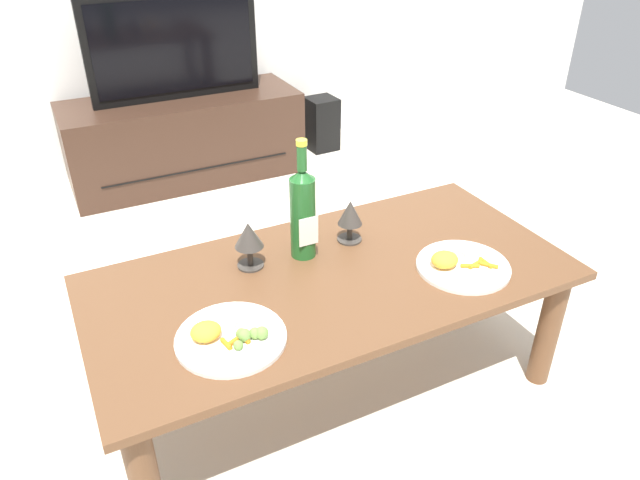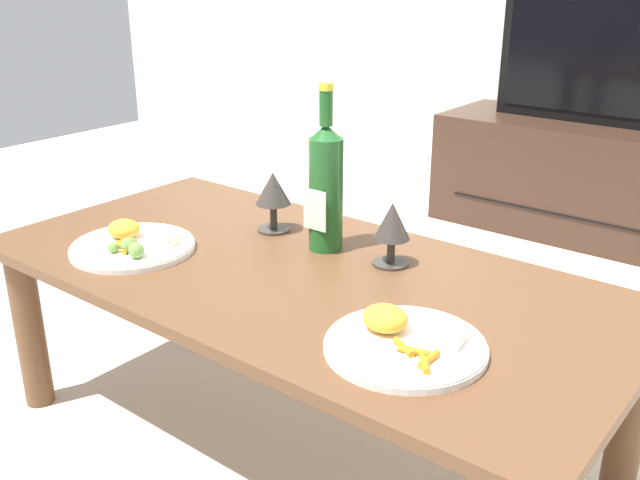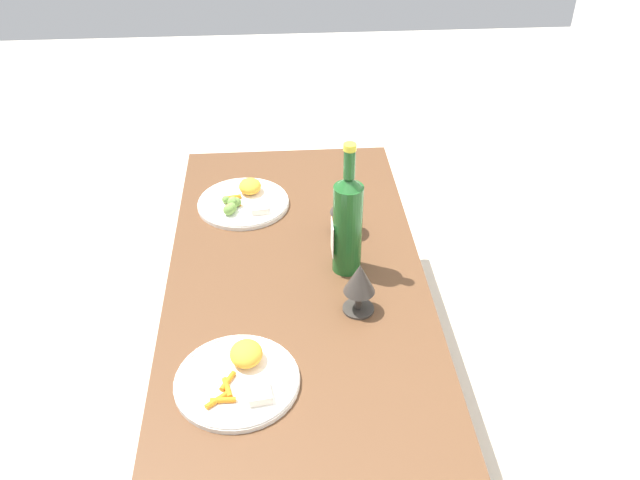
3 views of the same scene
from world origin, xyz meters
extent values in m
plane|color=beige|center=(0.00, 0.00, 0.00)|extent=(6.40, 6.40, 0.00)
cube|color=brown|center=(0.00, 0.00, 0.43)|extent=(1.39, 0.67, 0.03)
cylinder|color=brown|center=(0.63, -0.27, 0.21)|extent=(0.07, 0.07, 0.42)
cylinder|color=brown|center=(-0.63, 0.27, 0.21)|extent=(0.07, 0.07, 0.42)
cylinder|color=brown|center=(0.63, 0.27, 0.21)|extent=(0.07, 0.07, 0.42)
cube|color=#382319|center=(0.04, 1.80, 0.23)|extent=(1.23, 0.46, 0.45)
cube|color=black|center=(0.04, 1.56, 0.14)|extent=(0.98, 0.01, 0.01)
cube|color=black|center=(0.04, 1.80, 0.72)|extent=(0.87, 0.04, 0.53)
cube|color=black|center=(0.04, 1.77, 0.72)|extent=(0.80, 0.01, 0.45)
cube|color=black|center=(0.89, 1.83, 0.16)|extent=(0.18, 0.18, 0.32)
cylinder|color=#1E5923|center=(-0.03, 0.13, 0.57)|extent=(0.08, 0.08, 0.25)
cone|color=#1E5923|center=(-0.03, 0.13, 0.71)|extent=(0.08, 0.08, 0.03)
cylinder|color=#1E5923|center=(-0.03, 0.13, 0.76)|extent=(0.03, 0.03, 0.07)
cylinder|color=yellow|center=(-0.03, 0.13, 0.80)|extent=(0.03, 0.03, 0.02)
cube|color=silver|center=(-0.03, 0.10, 0.54)|extent=(0.06, 0.00, 0.09)
cylinder|color=#38332D|center=(-0.19, 0.15, 0.44)|extent=(0.08, 0.08, 0.01)
cylinder|color=#38332D|center=(-0.19, 0.15, 0.48)|extent=(0.02, 0.02, 0.06)
cone|color=#38332D|center=(-0.19, 0.15, 0.55)|extent=(0.08, 0.08, 0.08)
cylinder|color=#38332D|center=(0.14, 0.15, 0.44)|extent=(0.08, 0.08, 0.01)
cylinder|color=#38332D|center=(0.14, 0.15, 0.47)|extent=(0.02, 0.02, 0.05)
cone|color=#38332D|center=(0.14, 0.15, 0.54)|extent=(0.08, 0.08, 0.08)
cylinder|color=white|center=(-0.36, -0.14, 0.45)|extent=(0.28, 0.28, 0.01)
torus|color=white|center=(-0.36, -0.14, 0.46)|extent=(0.27, 0.27, 0.01)
ellipsoid|color=orange|center=(-0.41, -0.12, 0.47)|extent=(0.08, 0.07, 0.04)
cube|color=beige|center=(-0.31, -0.10, 0.46)|extent=(0.07, 0.06, 0.02)
cylinder|color=orange|center=(-0.33, -0.17, 0.46)|extent=(0.02, 0.04, 0.01)
cylinder|color=orange|center=(-0.36, -0.17, 0.46)|extent=(0.04, 0.03, 0.01)
cylinder|color=orange|center=(-0.38, -0.17, 0.46)|extent=(0.02, 0.04, 0.01)
sphere|color=olive|center=(-0.36, -0.20, 0.47)|extent=(0.02, 0.02, 0.02)
sphere|color=olive|center=(-0.33, -0.17, 0.47)|extent=(0.03, 0.03, 0.03)
sphere|color=olive|center=(-0.29, -0.19, 0.47)|extent=(0.03, 0.03, 0.03)
sphere|color=olive|center=(-0.33, -0.16, 0.47)|extent=(0.03, 0.03, 0.03)
sphere|color=olive|center=(-0.31, -0.18, 0.47)|extent=(0.03, 0.03, 0.03)
cylinder|color=white|center=(0.36, -0.14, 0.45)|extent=(0.27, 0.27, 0.01)
torus|color=white|center=(0.36, -0.14, 0.46)|extent=(0.27, 0.27, 0.01)
ellipsoid|color=orange|center=(0.30, -0.12, 0.48)|extent=(0.08, 0.07, 0.04)
cube|color=beige|center=(0.40, -0.10, 0.46)|extent=(0.07, 0.06, 0.02)
cylinder|color=orange|center=(0.42, -0.19, 0.46)|extent=(0.04, 0.05, 0.01)
cylinder|color=orange|center=(0.42, -0.17, 0.46)|extent=(0.01, 0.05, 0.01)
cylinder|color=orange|center=(0.38, -0.16, 0.46)|extent=(0.05, 0.03, 0.01)
cylinder|color=orange|center=(0.36, -0.16, 0.46)|extent=(0.05, 0.04, 0.01)
camera|label=1|loc=(-0.66, -1.25, 1.41)|focal=33.26mm
camera|label=2|loc=(0.90, -1.05, 1.05)|focal=40.43mm
camera|label=3|loc=(1.36, -0.04, 1.54)|focal=37.46mm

